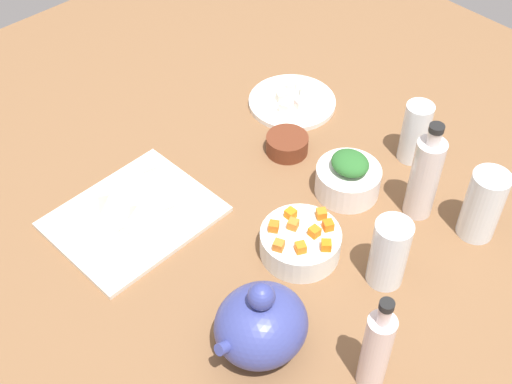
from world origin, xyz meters
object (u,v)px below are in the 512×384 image
at_px(bottle_0, 376,350).
at_px(bottle_1, 425,177).
at_px(bowl_small_side, 287,144).
at_px(teapot, 261,324).
at_px(drinking_glass_0, 389,253).
at_px(drinking_glass_2, 483,205).
at_px(plate_tofu, 292,102).
at_px(cutting_board, 134,217).
at_px(drinking_glass_1, 415,132).
at_px(bowl_greens, 348,181).
at_px(bowl_carrots, 300,243).

xyz_separation_m(bottle_0, bottle_1, (-0.35, -0.18, 0.01)).
xyz_separation_m(bowl_small_side, teapot, (0.37, 0.31, 0.04)).
height_order(drinking_glass_0, drinking_glass_2, drinking_glass_2).
bearing_deg(bottle_1, bowl_small_side, -78.06).
distance_m(plate_tofu, drinking_glass_0, 0.53).
xyz_separation_m(cutting_board, drinking_glass_1, (-0.54, 0.26, 0.06)).
relative_size(bowl_greens, bowl_carrots, 0.87).
relative_size(bowl_greens, teapot, 0.76).
distance_m(bottle_1, drinking_glass_0, 0.19).
relative_size(plate_tofu, bottle_0, 0.97).
distance_m(drinking_glass_0, drinking_glass_2, 0.22).
distance_m(drinking_glass_1, drinking_glass_2, 0.23).
bearing_deg(teapot, bottle_0, 117.34).
xyz_separation_m(bowl_carrots, bottle_1, (-0.25, 0.08, 0.07)).
height_order(teapot, drinking_glass_1, teapot).
relative_size(bowl_greens, drinking_glass_2, 0.88).
distance_m(teapot, drinking_glass_0, 0.27).
distance_m(teapot, drinking_glass_2, 0.49).
height_order(cutting_board, drinking_glass_2, drinking_glass_2).
distance_m(cutting_board, bowl_carrots, 0.33).
relative_size(cutting_board, drinking_glass_2, 2.04).
bearing_deg(drinking_glass_0, bowl_carrots, -65.13).
bearing_deg(teapot, bowl_greens, -159.34).
distance_m(cutting_board, drinking_glass_0, 0.50).
relative_size(bowl_small_side, bottle_1, 0.42).
bearing_deg(teapot, bowl_small_side, -140.23).
distance_m(bowl_greens, bowl_carrots, 0.19).
bearing_deg(drinking_glass_2, drinking_glass_0, -12.71).
bearing_deg(drinking_glass_0, teapot, -11.09).
bearing_deg(bowl_greens, cutting_board, -33.10).
bearing_deg(drinking_glass_2, plate_tofu, -92.68).
xyz_separation_m(bowl_greens, drinking_glass_2, (-0.10, 0.24, 0.04)).
relative_size(cutting_board, bowl_small_side, 3.31).
distance_m(plate_tofu, bowl_carrots, 0.45).
height_order(cutting_board, bottle_0, bottle_0).
bearing_deg(drinking_glass_0, bowl_small_side, -107.52).
bearing_deg(bowl_carrots, drinking_glass_1, -176.64).
height_order(bowl_small_side, bottle_0, bottle_0).
distance_m(teapot, bottle_1, 0.44).
height_order(teapot, bottle_1, bottle_1).
distance_m(cutting_board, bottle_0, 0.55).
bearing_deg(drinking_glass_2, drinking_glass_1, -110.22).
bearing_deg(plate_tofu, bowl_small_side, 40.67).
distance_m(cutting_board, drinking_glass_2, 0.67).
xyz_separation_m(bowl_small_side, bottle_1, (-0.06, 0.30, 0.07)).
height_order(bottle_0, bottle_1, bottle_1).
xyz_separation_m(bottle_1, drinking_glass_2, (-0.04, 0.11, -0.02)).
height_order(drinking_glass_1, drinking_glass_2, drinking_glass_2).
height_order(plate_tofu, bowl_carrots, bowl_carrots).
relative_size(bottle_0, drinking_glass_1, 1.52).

